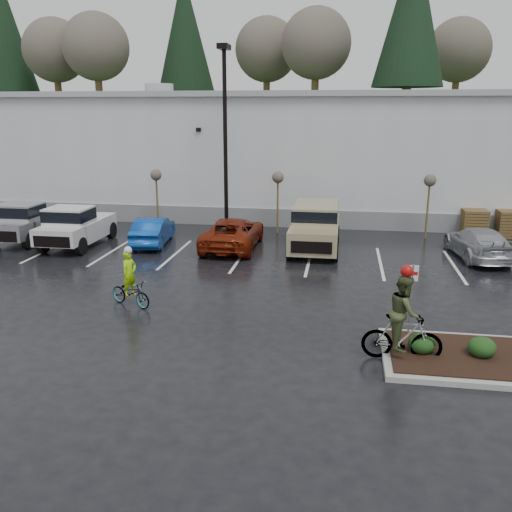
% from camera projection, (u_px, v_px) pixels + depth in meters
% --- Properties ---
extents(ground, '(120.00, 120.00, 0.00)m').
position_uv_depth(ground, '(274.00, 333.00, 15.79)').
color(ground, black).
rests_on(ground, ground).
extents(warehouse, '(60.50, 15.50, 7.20)m').
position_uv_depth(warehouse, '(317.00, 150.00, 35.76)').
color(warehouse, silver).
rests_on(warehouse, ground).
extents(wooded_ridge, '(80.00, 25.00, 6.00)m').
position_uv_depth(wooded_ridge, '(328.00, 140.00, 57.83)').
color(wooded_ridge, '#22411B').
rests_on(wooded_ridge, ground).
extents(lamppost, '(0.50, 1.00, 9.22)m').
position_uv_depth(lamppost, '(225.00, 122.00, 26.32)').
color(lamppost, black).
rests_on(lamppost, ground).
extents(sapling_west, '(0.60, 0.60, 3.20)m').
position_uv_depth(sapling_west, '(156.00, 178.00, 28.67)').
color(sapling_west, '#523D20').
rests_on(sapling_west, ground).
extents(sapling_mid, '(0.60, 0.60, 3.20)m').
position_uv_depth(sapling_mid, '(278.00, 181.00, 27.67)').
color(sapling_mid, '#523D20').
rests_on(sapling_mid, ground).
extents(sapling_east, '(0.60, 0.60, 3.20)m').
position_uv_depth(sapling_east, '(430.00, 184.00, 26.52)').
color(sapling_east, '#523D20').
rests_on(sapling_east, ground).
extents(pallet_stack_a, '(1.20, 1.20, 1.35)m').
position_uv_depth(pallet_stack_a, '(474.00, 222.00, 27.64)').
color(pallet_stack_a, '#523D20').
rests_on(pallet_stack_a, ground).
extents(pallet_stack_b, '(1.20, 1.20, 1.35)m').
position_uv_depth(pallet_stack_b, '(509.00, 224.00, 27.38)').
color(pallet_stack_b, '#523D20').
rests_on(pallet_stack_b, ground).
extents(shrub_a, '(0.70, 0.70, 0.52)m').
position_uv_depth(shrub_a, '(422.00, 343.00, 14.12)').
color(shrub_a, black).
rests_on(shrub_a, curb_island).
extents(shrub_b, '(0.70, 0.70, 0.52)m').
position_uv_depth(shrub_b, '(482.00, 347.00, 13.89)').
color(shrub_b, black).
rests_on(shrub_b, curb_island).
extents(fire_lane_sign, '(0.30, 0.05, 2.20)m').
position_uv_depth(fire_lane_sign, '(411.00, 292.00, 15.03)').
color(fire_lane_sign, gray).
rests_on(fire_lane_sign, ground).
extents(pickup_silver, '(2.10, 5.20, 1.96)m').
position_uv_depth(pickup_silver, '(31.00, 220.00, 26.74)').
color(pickup_silver, '#A4A5AC').
rests_on(pickup_silver, ground).
extents(pickup_white, '(2.10, 5.20, 1.96)m').
position_uv_depth(pickup_white, '(79.00, 224.00, 25.74)').
color(pickup_white, silver).
rests_on(pickup_white, ground).
extents(car_blue, '(1.87, 4.15, 1.32)m').
position_uv_depth(car_blue, '(153.00, 231.00, 25.85)').
color(car_blue, '#0D3C93').
rests_on(car_blue, ground).
extents(car_red, '(2.35, 5.10, 1.42)m').
position_uv_depth(car_red, '(233.00, 233.00, 25.19)').
color(car_red, maroon).
rests_on(car_red, ground).
extents(suv_tan, '(2.20, 5.10, 2.06)m').
position_uv_depth(suv_tan, '(315.00, 228.00, 24.73)').
color(suv_tan, '#9A9168').
rests_on(suv_tan, ground).
extents(car_far_silver, '(2.44, 4.82, 1.34)m').
position_uv_depth(car_far_silver, '(478.00, 243.00, 23.49)').
color(car_far_silver, '#AEB2B6').
rests_on(car_far_silver, ground).
extents(cyclist_hivis, '(1.76, 1.22, 2.03)m').
position_uv_depth(cyclist_hivis, '(130.00, 287.00, 17.81)').
color(cyclist_hivis, '#3F3F44').
rests_on(cyclist_hivis, ground).
extents(cyclist_olive, '(1.99, 0.95, 2.57)m').
position_uv_depth(cyclist_olive, '(403.00, 327.00, 13.89)').
color(cyclist_olive, '#3F3F44').
rests_on(cyclist_olive, ground).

